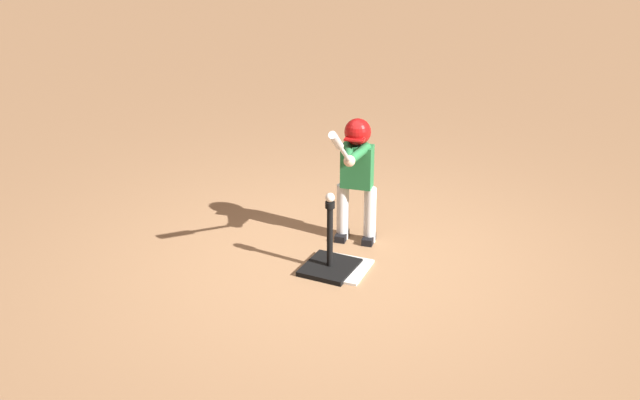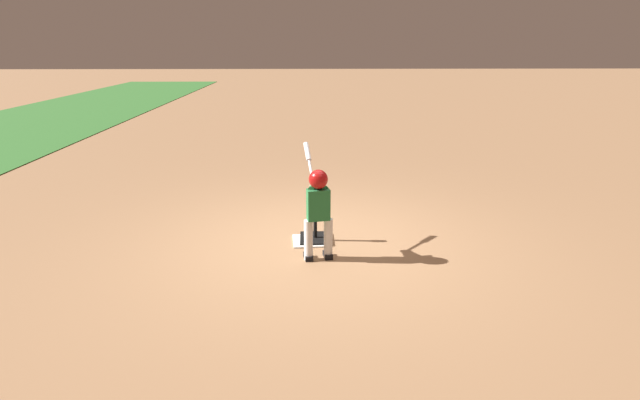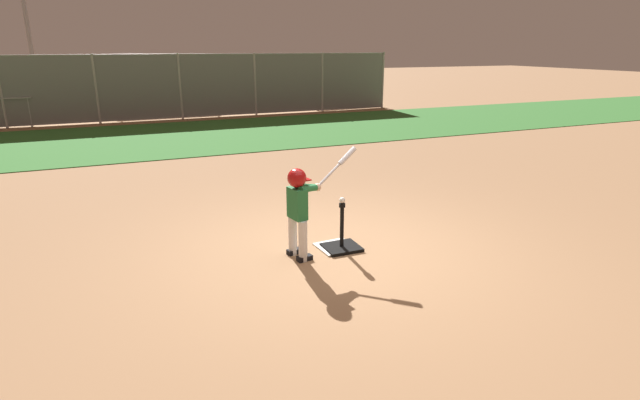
# 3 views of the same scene
# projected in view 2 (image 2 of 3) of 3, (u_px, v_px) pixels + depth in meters

# --- Properties ---
(ground_plane) EXTENTS (90.00, 90.00, 0.00)m
(ground_plane) POSITION_uv_depth(u_px,v_px,m) (318.00, 243.00, 6.39)
(ground_plane) COLOR #99704C
(home_plate) EXTENTS (0.47, 0.47, 0.02)m
(home_plate) POSITION_uv_depth(u_px,v_px,m) (310.00, 241.00, 6.44)
(home_plate) COLOR white
(home_plate) RESTS_ON ground_plane
(batting_tee) EXTENTS (0.43, 0.39, 0.60)m
(batting_tee) POSITION_uv_depth(u_px,v_px,m) (315.00, 235.00, 6.46)
(batting_tee) COLOR black
(batting_tee) RESTS_ON ground_plane
(batter_child) EXTENTS (0.93, 0.36, 1.26)m
(batter_child) POSITION_uv_depth(u_px,v_px,m) (318.00, 202.00, 5.75)
(batter_child) COLOR silver
(batter_child) RESTS_ON ground_plane
(baseball) EXTENTS (0.07, 0.07, 0.07)m
(baseball) POSITION_uv_depth(u_px,v_px,m) (315.00, 194.00, 6.29)
(baseball) COLOR white
(baseball) RESTS_ON batting_tee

